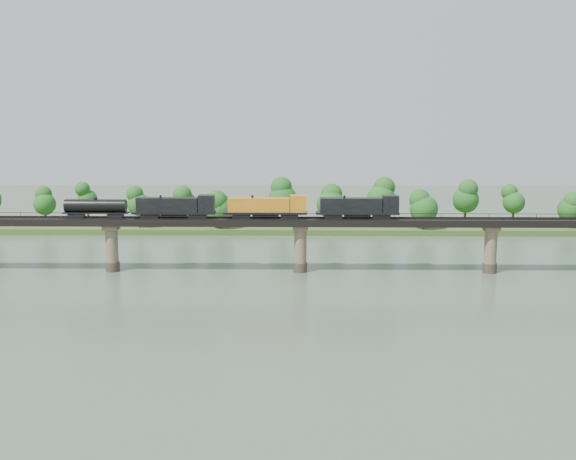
{
  "coord_description": "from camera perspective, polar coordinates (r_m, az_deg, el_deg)",
  "views": [
    {
      "loc": [
        -0.04,
        -119.36,
        34.64
      ],
      "look_at": [
        -2.62,
        30.0,
        9.0
      ],
      "focal_mm": 45.0,
      "sensor_mm": 36.0,
      "label": 1
    }
  ],
  "objects": [
    {
      "name": "far_bank",
      "position": [
        207.14,
        0.99,
        0.34
      ],
      "size": [
        300.0,
        24.0,
        1.6
      ],
      "primitive_type": "cube",
      "color": "#354F1F",
      "rests_on": "ground"
    },
    {
      "name": "bridge_superstructure",
      "position": [
        151.09,
        0.99,
        1.04
      ],
      "size": [
        220.0,
        4.9,
        0.75
      ],
      "color": "black",
      "rests_on": "bridge"
    },
    {
      "name": "ground",
      "position": [
        124.28,
        0.97,
        -6.45
      ],
      "size": [
        400.0,
        400.0,
        0.0
      ],
      "primitive_type": "plane",
      "color": "#3C4C3C",
      "rests_on": "ground"
    },
    {
      "name": "bridge",
      "position": [
        152.18,
        0.98,
        -1.32
      ],
      "size": [
        236.0,
        30.0,
        11.5
      ],
      "color": "#473A2D",
      "rests_on": "ground"
    },
    {
      "name": "far_treeline",
      "position": [
        201.71,
        -1.34,
        2.38
      ],
      "size": [
        289.06,
        17.54,
        13.6
      ],
      "color": "#382619",
      "rests_on": "far_bank"
    },
    {
      "name": "freight_train",
      "position": [
        151.41,
        -4.16,
        1.81
      ],
      "size": [
        70.54,
        2.75,
        4.86
      ],
      "color": "black",
      "rests_on": "bridge"
    }
  ]
}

